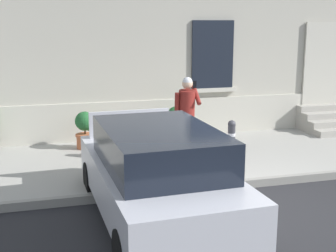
{
  "coord_description": "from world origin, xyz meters",
  "views": [
    {
      "loc": [
        -3.17,
        -6.41,
        2.95
      ],
      "look_at": [
        -0.97,
        1.6,
        1.1
      ],
      "focal_mm": 48.94,
      "sensor_mm": 36.0,
      "label": 1
    }
  ],
  "objects_px": {
    "hatchback_car_silver": "(157,173)",
    "planter_terracotta": "(85,129)",
    "bollard_near_person": "(231,145)",
    "planter_cream": "(176,123)",
    "person_on_phone": "(187,113)"
  },
  "relations": [
    {
      "from": "hatchback_car_silver",
      "to": "bollard_near_person",
      "type": "bearing_deg",
      "value": 38.47
    },
    {
      "from": "hatchback_car_silver",
      "to": "planter_cream",
      "type": "xyz_separation_m",
      "value": [
        1.51,
        4.11,
        -0.18
      ]
    },
    {
      "from": "hatchback_car_silver",
      "to": "person_on_phone",
      "type": "bearing_deg",
      "value": 63.52
    },
    {
      "from": "hatchback_car_silver",
      "to": "planter_terracotta",
      "type": "xyz_separation_m",
      "value": [
        -0.69,
        4.03,
        -0.18
      ]
    },
    {
      "from": "bollard_near_person",
      "to": "planter_cream",
      "type": "bearing_deg",
      "value": 96.48
    },
    {
      "from": "planter_terracotta",
      "to": "hatchback_car_silver",
      "type": "bearing_deg",
      "value": -80.32
    },
    {
      "from": "person_on_phone",
      "to": "hatchback_car_silver",
      "type": "bearing_deg",
      "value": -108.96
    },
    {
      "from": "planter_cream",
      "to": "hatchback_car_silver",
      "type": "bearing_deg",
      "value": -110.14
    },
    {
      "from": "person_on_phone",
      "to": "planter_cream",
      "type": "xyz_separation_m",
      "value": [
        0.23,
        1.55,
        -0.55
      ]
    },
    {
      "from": "planter_cream",
      "to": "bollard_near_person",
      "type": "bearing_deg",
      "value": -83.52
    },
    {
      "from": "bollard_near_person",
      "to": "planter_terracotta",
      "type": "height_order",
      "value": "bollard_near_person"
    },
    {
      "from": "person_on_phone",
      "to": "planter_terracotta",
      "type": "relative_size",
      "value": 2.04
    },
    {
      "from": "hatchback_car_silver",
      "to": "bollard_near_person",
      "type": "xyz_separation_m",
      "value": [
        1.81,
        1.44,
        -0.08
      ]
    },
    {
      "from": "planter_terracotta",
      "to": "planter_cream",
      "type": "relative_size",
      "value": 1.0
    },
    {
      "from": "person_on_phone",
      "to": "planter_cream",
      "type": "bearing_deg",
      "value": 89.02
    }
  ]
}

